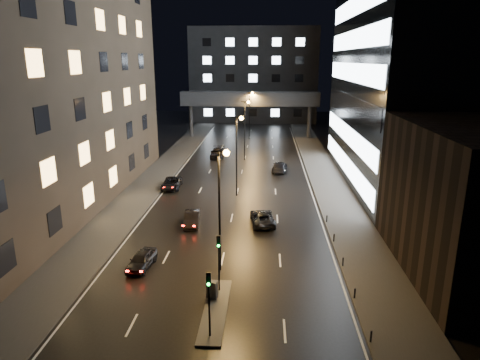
{
  "coord_description": "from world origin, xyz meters",
  "views": [
    {
      "loc": [
        3.58,
        -23.89,
        16.82
      ],
      "look_at": [
        0.84,
        21.22,
        4.0
      ],
      "focal_mm": 32.0,
      "sensor_mm": 36.0,
      "label": 1
    }
  ],
  "objects_px": {
    "car_away_c": "(172,183)",
    "car_toward_a": "(262,218)",
    "car_away_b": "(192,218)",
    "car_away_d": "(217,153)",
    "car_away_a": "(142,260)",
    "car_toward_b": "(280,166)",
    "utility_cabinet": "(212,289)"
  },
  "relations": [
    {
      "from": "car_away_c",
      "to": "car_toward_a",
      "type": "relative_size",
      "value": 1.0
    },
    {
      "from": "car_away_b",
      "to": "car_away_d",
      "type": "bearing_deg",
      "value": 86.2
    },
    {
      "from": "car_away_b",
      "to": "car_toward_a",
      "type": "bearing_deg",
      "value": 0.28
    },
    {
      "from": "car_toward_a",
      "to": "car_away_b",
      "type": "bearing_deg",
      "value": -1.26
    },
    {
      "from": "car_away_d",
      "to": "car_away_a",
      "type": "bearing_deg",
      "value": -93.18
    },
    {
      "from": "car_away_d",
      "to": "car_toward_a",
      "type": "bearing_deg",
      "value": -76.01
    },
    {
      "from": "car_away_b",
      "to": "car_toward_b",
      "type": "height_order",
      "value": "car_toward_b"
    },
    {
      "from": "car_away_c",
      "to": "car_toward_a",
      "type": "bearing_deg",
      "value": -46.86
    },
    {
      "from": "car_away_b",
      "to": "car_away_c",
      "type": "distance_m",
      "value": 13.89
    },
    {
      "from": "car_away_d",
      "to": "utility_cabinet",
      "type": "relative_size",
      "value": 4.37
    },
    {
      "from": "car_away_b",
      "to": "car_toward_a",
      "type": "height_order",
      "value": "car_away_b"
    },
    {
      "from": "car_away_b",
      "to": "car_away_a",
      "type": "bearing_deg",
      "value": -110.41
    },
    {
      "from": "car_away_d",
      "to": "utility_cabinet",
      "type": "xyz_separation_m",
      "value": [
        4.79,
        -46.24,
        -0.02
      ]
    },
    {
      "from": "car_toward_a",
      "to": "utility_cabinet",
      "type": "height_order",
      "value": "utility_cabinet"
    },
    {
      "from": "car_away_b",
      "to": "car_away_d",
      "type": "distance_m",
      "value": 31.99
    },
    {
      "from": "utility_cabinet",
      "to": "car_away_a",
      "type": "bearing_deg",
      "value": 160.46
    },
    {
      "from": "car_away_c",
      "to": "car_toward_a",
      "type": "distance_m",
      "value": 17.38
    },
    {
      "from": "car_toward_a",
      "to": "utility_cabinet",
      "type": "distance_m",
      "value": 15.39
    },
    {
      "from": "car_away_b",
      "to": "utility_cabinet",
      "type": "bearing_deg",
      "value": -80.16
    },
    {
      "from": "car_toward_a",
      "to": "car_toward_b",
      "type": "bearing_deg",
      "value": -103.22
    },
    {
      "from": "car_toward_a",
      "to": "car_away_d",
      "type": "bearing_deg",
      "value": -82.13
    },
    {
      "from": "car_away_c",
      "to": "car_away_d",
      "type": "distance_m",
      "value": 19.44
    },
    {
      "from": "car_toward_b",
      "to": "car_toward_a",
      "type": "bearing_deg",
      "value": 89.92
    },
    {
      "from": "car_away_a",
      "to": "utility_cabinet",
      "type": "relative_size",
      "value": 3.13
    },
    {
      "from": "car_toward_b",
      "to": "utility_cabinet",
      "type": "relative_size",
      "value": 4.06
    },
    {
      "from": "car_away_d",
      "to": "utility_cabinet",
      "type": "distance_m",
      "value": 46.48
    },
    {
      "from": "car_away_b",
      "to": "car_away_d",
      "type": "xyz_separation_m",
      "value": [
        -0.9,
        31.98,
        0.1
      ]
    },
    {
      "from": "car_away_c",
      "to": "car_toward_a",
      "type": "height_order",
      "value": "car_away_c"
    },
    {
      "from": "car_away_a",
      "to": "car_away_b",
      "type": "height_order",
      "value": "car_away_b"
    },
    {
      "from": "car_away_a",
      "to": "car_away_b",
      "type": "bearing_deg",
      "value": 81.57
    },
    {
      "from": "utility_cabinet",
      "to": "car_away_b",
      "type": "bearing_deg",
      "value": 120.8
    },
    {
      "from": "car_toward_a",
      "to": "car_toward_b",
      "type": "xyz_separation_m",
      "value": [
        2.44,
        22.22,
        0.05
      ]
    }
  ]
}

